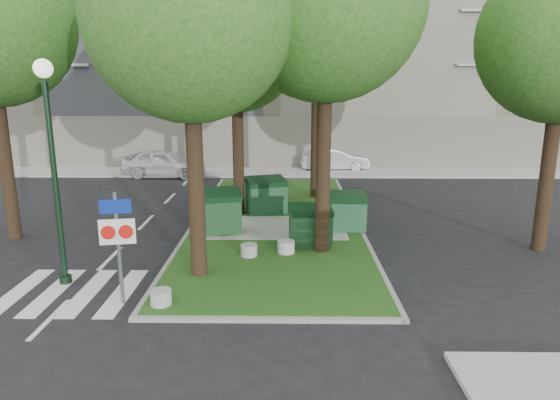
{
  "coord_description": "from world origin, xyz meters",
  "views": [
    {
      "loc": [
        0.9,
        -10.36,
        5.29
      ],
      "look_at": [
        0.71,
        3.39,
        2.0
      ],
      "focal_mm": 32.0,
      "sensor_mm": 36.0,
      "label": 1
    }
  ],
  "objects_px": {
    "tree_median_far": "(320,7)",
    "dumpster_b": "(266,195)",
    "dumpster_c": "(310,225)",
    "car_silver": "(335,159)",
    "litter_bin": "(342,201)",
    "traffic_sign_pole": "(118,233)",
    "street_lamp": "(52,147)",
    "dumpster_a": "(217,212)",
    "bollard_right": "(286,247)",
    "tree_median_mid": "(238,34)",
    "bollard_mid": "(249,250)",
    "dumpster_d": "(345,211)",
    "bollard_left": "(161,297)",
    "car_white": "(164,163)"
  },
  "relations": [
    {
      "from": "tree_median_far",
      "to": "dumpster_b",
      "type": "relative_size",
      "value": 6.57
    },
    {
      "from": "dumpster_c",
      "to": "car_silver",
      "type": "relative_size",
      "value": 0.36
    },
    {
      "from": "litter_bin",
      "to": "traffic_sign_pole",
      "type": "relative_size",
      "value": 0.24
    },
    {
      "from": "traffic_sign_pole",
      "to": "litter_bin",
      "type": "bearing_deg",
      "value": 44.21
    },
    {
      "from": "dumpster_b",
      "to": "dumpster_c",
      "type": "bearing_deg",
      "value": -86.03
    },
    {
      "from": "dumpster_b",
      "to": "dumpster_c",
      "type": "relative_size",
      "value": 1.24
    },
    {
      "from": "street_lamp",
      "to": "tree_median_far",
      "type": "bearing_deg",
      "value": 53.73
    },
    {
      "from": "dumpster_a",
      "to": "bollard_right",
      "type": "xyz_separation_m",
      "value": [
        2.41,
        -2.13,
        -0.54
      ]
    },
    {
      "from": "tree_median_far",
      "to": "litter_bin",
      "type": "relative_size",
      "value": 17.68
    },
    {
      "from": "tree_median_mid",
      "to": "dumpster_b",
      "type": "relative_size",
      "value": 5.51
    },
    {
      "from": "bollard_mid",
      "to": "litter_bin",
      "type": "distance_m",
      "value": 6.67
    },
    {
      "from": "bollard_right",
      "to": "street_lamp",
      "type": "bearing_deg",
      "value": -159.82
    },
    {
      "from": "dumpster_b",
      "to": "dumpster_d",
      "type": "bearing_deg",
      "value": -56.07
    },
    {
      "from": "bollard_right",
      "to": "litter_bin",
      "type": "height_order",
      "value": "litter_bin"
    },
    {
      "from": "dumpster_b",
      "to": "tree_median_far",
      "type": "bearing_deg",
      "value": 34.83
    },
    {
      "from": "dumpster_a",
      "to": "dumpster_c",
      "type": "relative_size",
      "value": 1.27
    },
    {
      "from": "dumpster_d",
      "to": "street_lamp",
      "type": "relative_size",
      "value": 0.25
    },
    {
      "from": "bollard_mid",
      "to": "car_silver",
      "type": "xyz_separation_m",
      "value": [
        4.03,
        15.54,
        0.37
      ]
    },
    {
      "from": "dumpster_d",
      "to": "traffic_sign_pole",
      "type": "height_order",
      "value": "traffic_sign_pole"
    },
    {
      "from": "dumpster_c",
      "to": "bollard_left",
      "type": "xyz_separation_m",
      "value": [
        -3.75,
        -4.65,
        -0.43
      ]
    },
    {
      "from": "litter_bin",
      "to": "street_lamp",
      "type": "relative_size",
      "value": 0.12
    },
    {
      "from": "dumpster_d",
      "to": "bollard_mid",
      "type": "xyz_separation_m",
      "value": [
        -3.24,
        -2.89,
        -0.46
      ]
    },
    {
      "from": "dumpster_d",
      "to": "car_silver",
      "type": "bearing_deg",
      "value": 86.52
    },
    {
      "from": "tree_median_mid",
      "to": "bollard_mid",
      "type": "xyz_separation_m",
      "value": [
        0.67,
        -5.1,
        -6.68
      ]
    },
    {
      "from": "bollard_left",
      "to": "dumpster_d",
      "type": "bearing_deg",
      "value": 51.12
    },
    {
      "from": "tree_median_mid",
      "to": "bollard_left",
      "type": "relative_size",
      "value": 19.91
    },
    {
      "from": "bollard_left",
      "to": "litter_bin",
      "type": "xyz_separation_m",
      "value": [
        5.28,
        9.12,
        0.16
      ]
    },
    {
      "from": "dumpster_d",
      "to": "traffic_sign_pole",
      "type": "xyz_separation_m",
      "value": [
        -6.09,
        -6.0,
        1.03
      ]
    },
    {
      "from": "bollard_right",
      "to": "car_white",
      "type": "xyz_separation_m",
      "value": [
        -6.87,
        13.0,
        0.48
      ]
    },
    {
      "from": "bollard_mid",
      "to": "dumpster_d",
      "type": "bearing_deg",
      "value": 41.72
    },
    {
      "from": "dumpster_b",
      "to": "street_lamp",
      "type": "relative_size",
      "value": 0.31
    },
    {
      "from": "bollard_left",
      "to": "traffic_sign_pole",
      "type": "height_order",
      "value": "traffic_sign_pole"
    },
    {
      "from": "tree_median_mid",
      "to": "dumpster_d",
      "type": "bearing_deg",
      "value": -29.51
    },
    {
      "from": "bollard_left",
      "to": "bollard_right",
      "type": "relative_size",
      "value": 0.95
    },
    {
      "from": "tree_median_mid",
      "to": "dumpster_a",
      "type": "xyz_separation_m",
      "value": [
        -0.61,
        -2.67,
        -6.13
      ]
    },
    {
      "from": "tree_median_mid",
      "to": "car_silver",
      "type": "relative_size",
      "value": 2.45
    },
    {
      "from": "dumpster_c",
      "to": "bollard_left",
      "type": "relative_size",
      "value": 2.91
    },
    {
      "from": "dumpster_a",
      "to": "litter_bin",
      "type": "relative_size",
      "value": 2.75
    },
    {
      "from": "dumpster_a",
      "to": "litter_bin",
      "type": "distance_m",
      "value": 5.77
    },
    {
      "from": "street_lamp",
      "to": "traffic_sign_pole",
      "type": "distance_m",
      "value": 2.97
    },
    {
      "from": "dumpster_d",
      "to": "litter_bin",
      "type": "relative_size",
      "value": 2.13
    },
    {
      "from": "traffic_sign_pole",
      "to": "car_silver",
      "type": "height_order",
      "value": "traffic_sign_pole"
    },
    {
      "from": "dumpster_b",
      "to": "traffic_sign_pole",
      "type": "bearing_deg",
      "value": -129.17
    },
    {
      "from": "bollard_mid",
      "to": "dumpster_a",
      "type": "bearing_deg",
      "value": 117.89
    },
    {
      "from": "dumpster_b",
      "to": "car_white",
      "type": "bearing_deg",
      "value": 108.45
    },
    {
      "from": "bollard_mid",
      "to": "car_silver",
      "type": "distance_m",
      "value": 16.06
    },
    {
      "from": "dumpster_a",
      "to": "bollard_right",
      "type": "distance_m",
      "value": 3.26
    },
    {
      "from": "tree_median_mid",
      "to": "car_white",
      "type": "relative_size",
      "value": 2.15
    },
    {
      "from": "tree_median_far",
      "to": "traffic_sign_pole",
      "type": "relative_size",
      "value": 4.28
    },
    {
      "from": "bollard_mid",
      "to": "street_lamp",
      "type": "distance_m",
      "value": 6.15
    }
  ]
}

